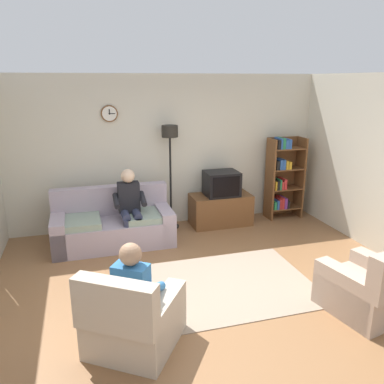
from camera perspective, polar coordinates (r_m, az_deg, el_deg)
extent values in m
plane|color=#8C603D|center=(5.10, 3.40, -14.43)|extent=(12.00, 12.00, 0.00)
cube|color=beige|center=(7.06, -3.62, 6.01)|extent=(6.20, 0.12, 2.70)
cylinder|color=brown|center=(6.75, -12.06, 11.21)|extent=(0.28, 0.03, 0.28)
cylinder|color=white|center=(6.73, -12.05, 11.20)|extent=(0.24, 0.01, 0.24)
cube|color=black|center=(6.72, -12.06, 11.45)|extent=(0.02, 0.01, 0.09)
cube|color=black|center=(6.73, -11.70, 11.22)|extent=(0.11, 0.01, 0.01)
cube|color=#A899A8|center=(6.44, -11.43, -5.88)|extent=(1.91, 0.86, 0.42)
cube|color=#A899A8|center=(6.63, -11.95, -1.13)|extent=(1.90, 0.22, 0.48)
cube|color=#A899A8|center=(6.53, -4.10, -4.62)|extent=(0.23, 0.84, 0.56)
cube|color=#A899A8|center=(6.41, -18.98, -5.91)|extent=(0.23, 0.84, 0.56)
cube|color=gray|center=(6.36, -7.03, -3.46)|extent=(0.61, 0.69, 0.10)
cube|color=gray|center=(6.29, -16.06, -4.23)|extent=(0.61, 0.69, 0.10)
cube|color=brown|center=(7.19, 4.22, -2.58)|extent=(1.10, 0.56, 0.57)
cube|color=black|center=(7.42, 3.53, -1.75)|extent=(1.10, 0.04, 0.03)
cube|color=black|center=(7.03, 4.36, 1.27)|extent=(0.60, 0.48, 0.44)
cube|color=black|center=(6.81, 5.07, 0.76)|extent=(0.50, 0.01, 0.36)
cube|color=brown|center=(7.49, 11.37, 1.81)|extent=(0.04, 0.36, 1.55)
cube|color=brown|center=(7.80, 15.56, 2.11)|extent=(0.04, 0.36, 1.55)
cube|color=brown|center=(7.79, 12.90, 2.26)|extent=(0.64, 0.02, 1.55)
cube|color=brown|center=(7.80, 13.23, -2.18)|extent=(0.60, 0.34, 0.02)
cube|color=#267F4C|center=(7.64, 11.74, -1.77)|extent=(0.05, 0.28, 0.15)
cube|color=#2D59A5|center=(7.67, 12.14, -1.66)|extent=(0.04, 0.28, 0.17)
cube|color=red|center=(7.69, 12.47, -1.52)|extent=(0.04, 0.28, 0.20)
cube|color=red|center=(7.71, 12.82, -1.43)|extent=(0.05, 0.28, 0.22)
cube|color=#72338C|center=(7.74, 13.21, -1.43)|extent=(0.06, 0.28, 0.21)
cube|color=black|center=(7.78, 13.58, -1.59)|extent=(0.05, 0.28, 0.15)
cube|color=brown|center=(7.69, 13.41, 0.57)|extent=(0.60, 0.34, 0.02)
cube|color=gold|center=(7.53, 11.84, 1.08)|extent=(0.03, 0.28, 0.17)
cube|color=black|center=(7.55, 12.17, 1.14)|extent=(0.05, 0.28, 0.18)
cube|color=#267F4C|center=(7.57, 12.49, 1.23)|extent=(0.03, 0.28, 0.19)
cube|color=red|center=(7.60, 12.78, 1.12)|extent=(0.04, 0.28, 0.16)
cube|color=red|center=(7.62, 13.14, 1.29)|extent=(0.05, 0.28, 0.20)
cube|color=brown|center=(7.60, 13.60, 3.38)|extent=(0.60, 0.34, 0.02)
cube|color=black|center=(7.45, 12.11, 3.98)|extent=(0.06, 0.28, 0.17)
cube|color=#2D59A5|center=(7.47, 12.56, 4.08)|extent=(0.05, 0.28, 0.19)
cube|color=#2D59A5|center=(7.50, 12.96, 4.09)|extent=(0.06, 0.28, 0.19)
cube|color=gold|center=(7.54, 13.37, 4.01)|extent=(0.05, 0.28, 0.16)
cube|color=gold|center=(7.57, 13.79, 3.96)|extent=(0.06, 0.28, 0.14)
cube|color=brown|center=(7.52, 13.80, 6.26)|extent=(0.60, 0.34, 0.02)
cube|color=black|center=(7.38, 12.27, 6.92)|extent=(0.06, 0.28, 0.17)
cube|color=#2D59A5|center=(7.40, 12.62, 7.04)|extent=(0.03, 0.28, 0.20)
cube|color=#267F4C|center=(7.42, 12.96, 7.04)|extent=(0.05, 0.28, 0.20)
cube|color=#2D59A5|center=(7.45, 13.38, 6.92)|extent=(0.06, 0.28, 0.16)
cube|color=#2D59A5|center=(7.48, 13.79, 6.97)|extent=(0.05, 0.28, 0.17)
cylinder|color=black|center=(7.13, -3.06, -5.05)|extent=(0.28, 0.28, 0.03)
cylinder|color=black|center=(6.87, -3.17, 1.45)|extent=(0.04, 0.04, 1.70)
cylinder|color=black|center=(6.70, -3.29, 8.92)|extent=(0.28, 0.28, 0.20)
cube|color=#BCAD99|center=(4.19, -8.28, -18.88)|extent=(1.13, 1.14, 0.40)
cube|color=#BCAD99|center=(3.67, -11.19, -16.16)|extent=(0.76, 0.60, 0.50)
cube|color=#BCAD99|center=(4.29, -11.97, -16.94)|extent=(0.61, 0.78, 0.56)
cube|color=#BCAD99|center=(4.06, -4.17, -18.69)|extent=(0.61, 0.78, 0.56)
cube|color=tan|center=(5.06, 23.98, -13.62)|extent=(0.95, 0.98, 0.40)
cube|color=tan|center=(4.82, 21.59, -13.78)|extent=(0.36, 0.82, 0.56)
cube|color=tan|center=(5.25, 26.01, -11.76)|extent=(0.36, 0.82, 0.56)
cube|color=gray|center=(5.26, 5.19, -13.40)|extent=(2.20, 1.70, 0.01)
cube|color=black|center=(6.32, -9.29, -0.71)|extent=(0.34, 0.20, 0.48)
sphere|color=beige|center=(6.22, -9.42, 2.35)|extent=(0.22, 0.22, 0.22)
cylinder|color=#2D334C|center=(6.23, -8.14, -3.24)|extent=(0.13, 0.38, 0.13)
cylinder|color=#2D334C|center=(6.21, -9.78, -3.38)|extent=(0.13, 0.38, 0.13)
cylinder|color=#2D334C|center=(6.15, -7.76, -6.27)|extent=(0.11, 0.11, 0.52)
cylinder|color=#2D334C|center=(6.13, -9.43, -6.42)|extent=(0.11, 0.11, 0.52)
cylinder|color=black|center=(6.26, -7.26, -0.98)|extent=(0.09, 0.33, 0.20)
cylinder|color=black|center=(6.21, -11.08, -1.30)|extent=(0.09, 0.33, 0.20)
cube|color=#3372B2|center=(3.91, -8.89, -13.73)|extent=(0.39, 0.36, 0.48)
sphere|color=#A37A5B|center=(3.76, -9.05, -9.03)|extent=(0.22, 0.22, 0.22)
cylinder|color=black|center=(4.21, -8.68, -15.14)|extent=(0.32, 0.39, 0.13)
cylinder|color=black|center=(4.14, -6.37, -15.62)|extent=(0.32, 0.39, 0.13)
cylinder|color=black|center=(4.47, -7.44, -16.38)|extent=(0.15, 0.15, 0.40)
cylinder|color=black|center=(4.41, -5.22, -16.83)|extent=(0.15, 0.15, 0.40)
cylinder|color=#3372B2|center=(4.08, -10.94, -12.77)|extent=(0.26, 0.32, 0.20)
cylinder|color=#3372B2|center=(3.92, -5.37, -13.86)|extent=(0.26, 0.32, 0.20)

